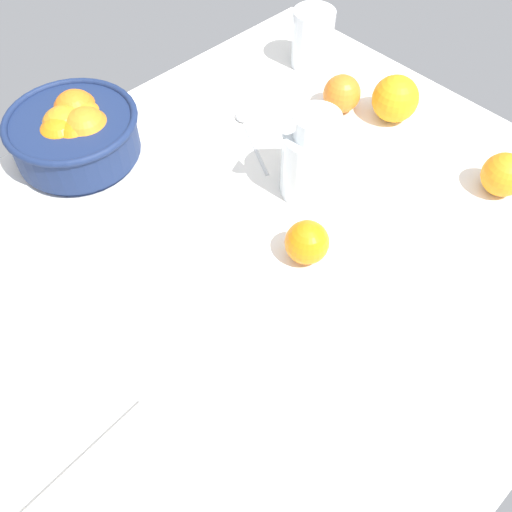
{
  "coord_description": "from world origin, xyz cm",
  "views": [
    {
      "loc": [
        -36.14,
        -38.83,
        67.98
      ],
      "look_at": [
        -2.67,
        -3.71,
        5.13
      ],
      "focal_mm": 39.94,
      "sensor_mm": 36.0,
      "label": 1
    }
  ],
  "objects_px": {
    "fruit_bowl": "(75,133)",
    "second_glass": "(312,42)",
    "loose_orange_0": "(504,175)",
    "loose_orange_3": "(342,94)",
    "loose_orange_1": "(395,99)",
    "loose_orange_2": "(307,242)",
    "juice_pitcher": "(314,162)",
    "spoon": "(248,131)"
  },
  "relations": [
    {
      "from": "fruit_bowl",
      "to": "loose_orange_0",
      "type": "relative_size",
      "value": 3.1
    },
    {
      "from": "fruit_bowl",
      "to": "second_glass",
      "type": "relative_size",
      "value": 1.96
    },
    {
      "from": "loose_orange_3",
      "to": "loose_orange_1",
      "type": "bearing_deg",
      "value": -58.55
    },
    {
      "from": "juice_pitcher",
      "to": "second_glass",
      "type": "xyz_separation_m",
      "value": [
        0.26,
        0.24,
        -0.01
      ]
    },
    {
      "from": "loose_orange_2",
      "to": "loose_orange_3",
      "type": "xyz_separation_m",
      "value": [
        0.3,
        0.2,
        0.0
      ]
    },
    {
      "from": "loose_orange_3",
      "to": "juice_pitcher",
      "type": "bearing_deg",
      "value": -151.44
    },
    {
      "from": "juice_pitcher",
      "to": "spoon",
      "type": "bearing_deg",
      "value": 83.43
    },
    {
      "from": "loose_orange_2",
      "to": "loose_orange_3",
      "type": "relative_size",
      "value": 0.95
    },
    {
      "from": "loose_orange_3",
      "to": "loose_orange_2",
      "type": "bearing_deg",
      "value": -146.99
    },
    {
      "from": "juice_pitcher",
      "to": "loose_orange_2",
      "type": "distance_m",
      "value": 0.15
    },
    {
      "from": "spoon",
      "to": "loose_orange_0",
      "type": "bearing_deg",
      "value": -62.75
    },
    {
      "from": "loose_orange_0",
      "to": "loose_orange_2",
      "type": "xyz_separation_m",
      "value": [
        -0.33,
        0.12,
        -0.0
      ]
    },
    {
      "from": "loose_orange_0",
      "to": "loose_orange_1",
      "type": "bearing_deg",
      "value": 84.63
    },
    {
      "from": "fruit_bowl",
      "to": "second_glass",
      "type": "distance_m",
      "value": 0.5
    },
    {
      "from": "fruit_bowl",
      "to": "loose_orange_2",
      "type": "xyz_separation_m",
      "value": [
        0.12,
        -0.42,
        -0.02
      ]
    },
    {
      "from": "loose_orange_2",
      "to": "spoon",
      "type": "height_order",
      "value": "loose_orange_2"
    },
    {
      "from": "loose_orange_1",
      "to": "spoon",
      "type": "bearing_deg",
      "value": 145.89
    },
    {
      "from": "fruit_bowl",
      "to": "juice_pitcher",
      "type": "bearing_deg",
      "value": -54.83
    },
    {
      "from": "second_glass",
      "to": "loose_orange_0",
      "type": "xyz_separation_m",
      "value": [
        -0.04,
        -0.46,
        -0.01
      ]
    },
    {
      "from": "fruit_bowl",
      "to": "juice_pitcher",
      "type": "xyz_separation_m",
      "value": [
        0.23,
        -0.33,
        0.01
      ]
    },
    {
      "from": "loose_orange_2",
      "to": "spoon",
      "type": "xyz_separation_m",
      "value": [
        0.13,
        0.26,
        -0.03
      ]
    },
    {
      "from": "loose_orange_2",
      "to": "fruit_bowl",
      "type": "bearing_deg",
      "value": 106.1
    },
    {
      "from": "second_glass",
      "to": "loose_orange_0",
      "type": "height_order",
      "value": "second_glass"
    },
    {
      "from": "loose_orange_0",
      "to": "loose_orange_1",
      "type": "height_order",
      "value": "loose_orange_1"
    },
    {
      "from": "loose_orange_0",
      "to": "spoon",
      "type": "relative_size",
      "value": 0.44
    },
    {
      "from": "loose_orange_1",
      "to": "loose_orange_3",
      "type": "bearing_deg",
      "value": 121.45
    },
    {
      "from": "loose_orange_0",
      "to": "loose_orange_3",
      "type": "xyz_separation_m",
      "value": [
        -0.03,
        0.32,
        -0.0
      ]
    },
    {
      "from": "juice_pitcher",
      "to": "loose_orange_2",
      "type": "relative_size",
      "value": 2.4
    },
    {
      "from": "juice_pitcher",
      "to": "loose_orange_1",
      "type": "relative_size",
      "value": 1.89
    },
    {
      "from": "fruit_bowl",
      "to": "loose_orange_3",
      "type": "distance_m",
      "value": 0.48
    },
    {
      "from": "fruit_bowl",
      "to": "loose_orange_2",
      "type": "distance_m",
      "value": 0.44
    },
    {
      "from": "juice_pitcher",
      "to": "loose_orange_3",
      "type": "bearing_deg",
      "value": 28.56
    },
    {
      "from": "spoon",
      "to": "loose_orange_1",
      "type": "bearing_deg",
      "value": -34.11
    },
    {
      "from": "fruit_bowl",
      "to": "loose_orange_1",
      "type": "distance_m",
      "value": 0.56
    },
    {
      "from": "second_glass",
      "to": "loose_orange_3",
      "type": "xyz_separation_m",
      "value": [
        -0.07,
        -0.14,
        -0.01
      ]
    },
    {
      "from": "fruit_bowl",
      "to": "loose_orange_2",
      "type": "relative_size",
      "value": 3.34
    },
    {
      "from": "juice_pitcher",
      "to": "loose_orange_0",
      "type": "distance_m",
      "value": 0.31
    },
    {
      "from": "fruit_bowl",
      "to": "loose_orange_2",
      "type": "bearing_deg",
      "value": -73.9
    },
    {
      "from": "fruit_bowl",
      "to": "juice_pitcher",
      "type": "height_order",
      "value": "juice_pitcher"
    },
    {
      "from": "fruit_bowl",
      "to": "second_glass",
      "type": "bearing_deg",
      "value": -9.8
    },
    {
      "from": "second_glass",
      "to": "spoon",
      "type": "height_order",
      "value": "second_glass"
    },
    {
      "from": "fruit_bowl",
      "to": "loose_orange_0",
      "type": "distance_m",
      "value": 0.71
    }
  ]
}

